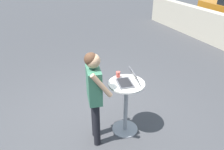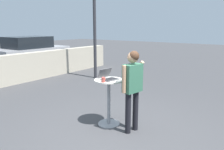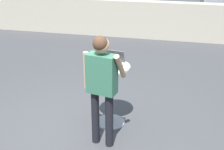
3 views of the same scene
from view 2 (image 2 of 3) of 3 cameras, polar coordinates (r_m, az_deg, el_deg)
ground_plane at (r=4.24m, az=1.30°, el=-16.02°), size 50.00×50.00×0.00m
cafe_table at (r=4.54m, az=-0.85°, el=-6.11°), size 0.59×0.59×0.97m
laptop at (r=4.43m, az=-1.02°, el=-0.56°), size 0.38×0.38×0.22m
coffee_mug at (r=4.21m, az=-2.28°, el=-1.24°), size 0.11×0.07×0.10m
standing_person at (r=4.13m, az=5.35°, el=-1.87°), size 0.56×0.32×1.59m
parked_car_near_street at (r=12.63m, az=-20.46°, el=5.99°), size 3.94×2.05×1.53m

